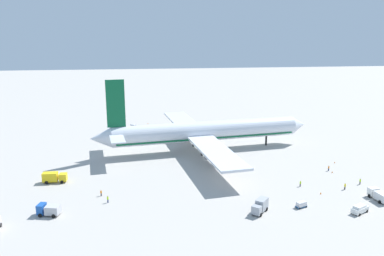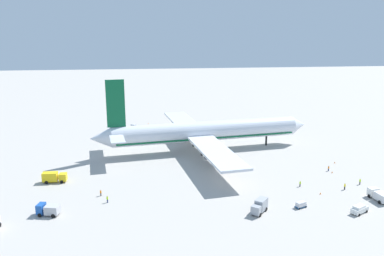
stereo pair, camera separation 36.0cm
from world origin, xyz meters
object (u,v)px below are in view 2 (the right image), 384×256
(airliner, at_px, (203,132))
(service_van, at_px, (360,209))
(traffic_cone_1, at_px, (332,172))
(traffic_cone_4, at_px, (148,123))
(baggage_cart_0, at_px, (133,126))
(ground_worker_0, at_px, (360,182))
(ground_worker_4, at_px, (101,193))
(service_truck_2, at_px, (260,206))
(baggage_cart_1, at_px, (301,204))
(traffic_cone_2, at_px, (321,193))
(ground_worker_5, at_px, (300,184))
(ground_worker_3, at_px, (345,187))
(baggage_cart_2, at_px, (227,121))
(service_truck_1, at_px, (379,195))
(traffic_cone_3, at_px, (120,123))
(service_truck_0, at_px, (48,209))
(ground_worker_1, at_px, (329,168))
(ground_worker_2, at_px, (107,199))
(service_truck_4, at_px, (54,177))
(traffic_cone_0, at_px, (335,162))

(airliner, distance_m, service_van, 60.49)
(traffic_cone_1, distance_m, traffic_cone_4, 87.65)
(baggage_cart_0, height_order, ground_worker_0, ground_worker_0)
(ground_worker_4, xyz_separation_m, traffic_cone_4, (13.40, 77.79, -0.54))
(service_truck_2, height_order, traffic_cone_4, service_truck_2)
(baggage_cart_1, bearing_deg, ground_worker_0, 28.33)
(service_truck_2, xyz_separation_m, traffic_cone_2, (18.74, 8.13, -1.36))
(traffic_cone_2, distance_m, traffic_cone_4, 94.29)
(baggage_cart_1, xyz_separation_m, ground_worker_5, (4.89, 12.44, 0.03))
(traffic_cone_1, bearing_deg, ground_worker_3, -101.82)
(service_van, height_order, baggage_cart_2, service_van)
(service_truck_1, height_order, traffic_cone_3, service_truck_1)
(service_truck_0, bearing_deg, ground_worker_0, 5.83)
(baggage_cart_0, height_order, traffic_cone_4, baggage_cart_0)
(service_truck_1, xyz_separation_m, ground_worker_0, (0.93, 10.28, -0.53))
(ground_worker_5, bearing_deg, baggage_cart_1, -111.47)
(airliner, xyz_separation_m, traffic_cone_4, (-18.51, 42.34, -6.53))
(ground_worker_1, distance_m, traffic_cone_3, 96.56)
(baggage_cart_2, height_order, ground_worker_5, ground_worker_5)
(traffic_cone_1, height_order, traffic_cone_3, same)
(ground_worker_3, height_order, traffic_cone_2, ground_worker_3)
(ground_worker_5, bearing_deg, ground_worker_4, 179.49)
(ground_worker_0, xyz_separation_m, ground_worker_1, (-3.69, 11.20, -0.04))
(ground_worker_0, bearing_deg, traffic_cone_4, 125.75)
(baggage_cart_0, distance_m, traffic_cone_1, 87.56)
(service_van, bearing_deg, service_truck_1, 35.11)
(ground_worker_1, bearing_deg, ground_worker_2, -167.42)
(airliner, bearing_deg, service_truck_1, -51.42)
(service_truck_4, distance_m, ground_worker_0, 85.00)
(ground_worker_2, xyz_separation_m, traffic_cone_4, (11.37, 82.11, -0.62))
(baggage_cart_1, xyz_separation_m, ground_worker_0, (21.87, 11.79, 0.06))
(baggage_cart_0, height_order, traffic_cone_1, baggage_cart_0)
(baggage_cart_2, bearing_deg, ground_worker_4, -123.23)
(service_truck_1, xyz_separation_m, ground_worker_3, (-5.05, 7.40, -0.48))
(baggage_cart_0, relative_size, ground_worker_0, 1.78)
(traffic_cone_1, bearing_deg, baggage_cart_1, -131.03)
(ground_worker_0, relative_size, ground_worker_2, 0.95)
(service_truck_4, distance_m, ground_worker_2, 22.16)
(service_van, relative_size, ground_worker_0, 2.98)
(service_truck_1, relative_size, traffic_cone_0, 11.38)
(baggage_cart_2, distance_m, ground_worker_0, 79.42)
(ground_worker_2, height_order, traffic_cone_0, ground_worker_2)
(traffic_cone_4, bearing_deg, ground_worker_5, -63.02)
(ground_worker_5, relative_size, traffic_cone_4, 2.96)
(airliner, bearing_deg, traffic_cone_3, 124.93)
(ground_worker_5, relative_size, traffic_cone_3, 2.96)
(service_truck_0, height_order, service_van, service_truck_0)
(ground_worker_1, xyz_separation_m, ground_worker_4, (-66.54, -10.07, 0.00))
(baggage_cart_1, bearing_deg, baggage_cart_0, 115.98)
(service_truck_0, distance_m, baggage_cart_0, 83.46)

